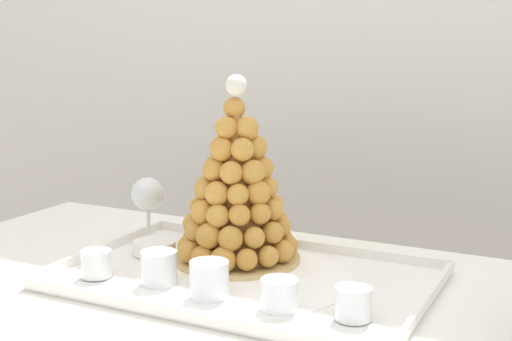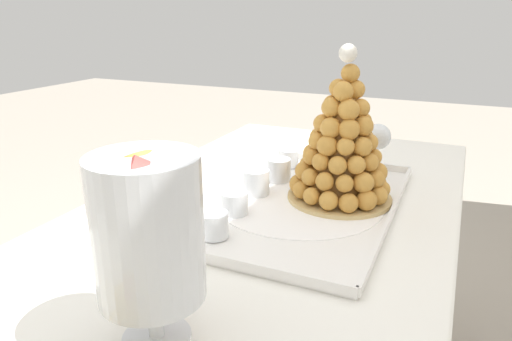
{
  "view_description": "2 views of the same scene",
  "coord_description": "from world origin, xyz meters",
  "px_view_note": "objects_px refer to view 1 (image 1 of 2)",
  "views": [
    {
      "loc": [
        0.41,
        -0.96,
        1.17
      ],
      "look_at": [
        -0.05,
        -0.03,
        0.98
      ],
      "focal_mm": 48.84,
      "sensor_mm": 36.0,
      "label": 1
    },
    {
      "loc": [
        0.81,
        0.36,
        1.17
      ],
      "look_at": [
        -0.04,
        -0.02,
        0.86
      ],
      "focal_mm": 32.77,
      "sensor_mm": 36.0,
      "label": 2
    }
  ],
  "objects_px": {
    "croquembouche": "(236,190)",
    "dessert_cup_centre": "(209,281)",
    "dessert_cup_mid_right": "(282,296)",
    "dessert_cup_mid_left": "(159,269)",
    "serving_tray": "(245,279)",
    "dessert_cup_left": "(96,264)",
    "wine_glass": "(148,196)",
    "dessert_cup_right": "(353,304)",
    "creme_brulee_ramekin": "(155,247)"
  },
  "relations": [
    {
      "from": "croquembouche",
      "to": "dessert_cup_centre",
      "type": "relative_size",
      "value": 5.46
    },
    {
      "from": "dessert_cup_mid_right",
      "to": "dessert_cup_mid_left",
      "type": "bearing_deg",
      "value": 177.25
    },
    {
      "from": "dessert_cup_mid_right",
      "to": "serving_tray",
      "type": "bearing_deg",
      "value": 138.51
    },
    {
      "from": "dessert_cup_mid_right",
      "to": "dessert_cup_centre",
      "type": "bearing_deg",
      "value": -178.09
    },
    {
      "from": "serving_tray",
      "to": "dessert_cup_left",
      "type": "bearing_deg",
      "value": -154.47
    },
    {
      "from": "croquembouche",
      "to": "dessert_cup_mid_left",
      "type": "xyz_separation_m",
      "value": [
        -0.06,
        -0.17,
        -0.11
      ]
    },
    {
      "from": "dessert_cup_left",
      "to": "dessert_cup_centre",
      "type": "bearing_deg",
      "value": 0.47
    },
    {
      "from": "serving_tray",
      "to": "wine_glass",
      "type": "bearing_deg",
      "value": 157.56
    },
    {
      "from": "dessert_cup_mid_right",
      "to": "dessert_cup_right",
      "type": "xyz_separation_m",
      "value": [
        0.11,
        0.01,
        0.0
      ]
    },
    {
      "from": "creme_brulee_ramekin",
      "to": "serving_tray",
      "type": "bearing_deg",
      "value": -11.72
    },
    {
      "from": "dessert_cup_right",
      "to": "wine_glass",
      "type": "bearing_deg",
      "value": 157.84
    },
    {
      "from": "dessert_cup_mid_left",
      "to": "dessert_cup_mid_right",
      "type": "xyz_separation_m",
      "value": [
        0.23,
        -0.01,
        -0.0
      ]
    },
    {
      "from": "dessert_cup_right",
      "to": "wine_glass",
      "type": "height_order",
      "value": "wine_glass"
    },
    {
      "from": "dessert_cup_mid_right",
      "to": "creme_brulee_ramekin",
      "type": "distance_m",
      "value": 0.37
    },
    {
      "from": "serving_tray",
      "to": "creme_brulee_ramekin",
      "type": "xyz_separation_m",
      "value": [
        -0.22,
        0.05,
        0.02
      ]
    },
    {
      "from": "wine_glass",
      "to": "dessert_cup_mid_right",
      "type": "bearing_deg",
      "value": -28.91
    },
    {
      "from": "wine_glass",
      "to": "creme_brulee_ramekin",
      "type": "bearing_deg",
      "value": -48.28
    },
    {
      "from": "dessert_cup_mid_left",
      "to": "dessert_cup_right",
      "type": "distance_m",
      "value": 0.34
    },
    {
      "from": "croquembouche",
      "to": "dessert_cup_right",
      "type": "relative_size",
      "value": 6.31
    },
    {
      "from": "dessert_cup_centre",
      "to": "serving_tray",
      "type": "bearing_deg",
      "value": 86.32
    },
    {
      "from": "serving_tray",
      "to": "dessert_cup_mid_left",
      "type": "height_order",
      "value": "dessert_cup_mid_left"
    },
    {
      "from": "dessert_cup_mid_left",
      "to": "dessert_cup_centre",
      "type": "height_order",
      "value": "dessert_cup_centre"
    },
    {
      "from": "dessert_cup_left",
      "to": "creme_brulee_ramekin",
      "type": "relative_size",
      "value": 0.64
    },
    {
      "from": "croquembouche",
      "to": "dessert_cup_centre",
      "type": "height_order",
      "value": "croquembouche"
    },
    {
      "from": "dessert_cup_centre",
      "to": "creme_brulee_ramekin",
      "type": "bearing_deg",
      "value": 143.93
    },
    {
      "from": "dessert_cup_mid_left",
      "to": "dessert_cup_mid_right",
      "type": "distance_m",
      "value": 0.23
    },
    {
      "from": "creme_brulee_ramekin",
      "to": "wine_glass",
      "type": "xyz_separation_m",
      "value": [
        -0.06,
        0.07,
        0.08
      ]
    },
    {
      "from": "dessert_cup_left",
      "to": "creme_brulee_ramekin",
      "type": "height_order",
      "value": "dessert_cup_left"
    },
    {
      "from": "croquembouche",
      "to": "creme_brulee_ramekin",
      "type": "relative_size",
      "value": 4.17
    },
    {
      "from": "dessert_cup_left",
      "to": "dessert_cup_centre",
      "type": "distance_m",
      "value": 0.22
    },
    {
      "from": "dessert_cup_centre",
      "to": "wine_glass",
      "type": "xyz_separation_m",
      "value": [
        -0.27,
        0.22,
        0.06
      ]
    },
    {
      "from": "dessert_cup_centre",
      "to": "dessert_cup_right",
      "type": "bearing_deg",
      "value": 4.53
    },
    {
      "from": "dessert_cup_right",
      "to": "croquembouche",
      "type": "bearing_deg",
      "value": 149.3
    },
    {
      "from": "croquembouche",
      "to": "creme_brulee_ramekin",
      "type": "bearing_deg",
      "value": -168.87
    },
    {
      "from": "serving_tray",
      "to": "dessert_cup_right",
      "type": "height_order",
      "value": "dessert_cup_right"
    },
    {
      "from": "dessert_cup_left",
      "to": "dessert_cup_mid_right",
      "type": "xyz_separation_m",
      "value": [
        0.35,
        0.01,
        0.0
      ]
    },
    {
      "from": "dessert_cup_left",
      "to": "wine_glass",
      "type": "relative_size",
      "value": 0.38
    },
    {
      "from": "creme_brulee_ramekin",
      "to": "wine_glass",
      "type": "distance_m",
      "value": 0.12
    },
    {
      "from": "dessert_cup_right",
      "to": "dessert_cup_mid_right",
      "type": "bearing_deg",
      "value": -172.44
    },
    {
      "from": "dessert_cup_mid_right",
      "to": "wine_glass",
      "type": "relative_size",
      "value": 0.42
    },
    {
      "from": "dessert_cup_mid_left",
      "to": "creme_brulee_ramekin",
      "type": "height_order",
      "value": "dessert_cup_mid_left"
    },
    {
      "from": "dessert_cup_mid_left",
      "to": "creme_brulee_ramekin",
      "type": "xyz_separation_m",
      "value": [
        -0.11,
        0.14,
        -0.01
      ]
    },
    {
      "from": "dessert_cup_centre",
      "to": "creme_brulee_ramekin",
      "type": "xyz_separation_m",
      "value": [
        -0.21,
        0.15,
        -0.01
      ]
    },
    {
      "from": "croquembouche",
      "to": "dessert_cup_mid_right",
      "type": "bearing_deg",
      "value": -46.13
    },
    {
      "from": "dessert_cup_mid_right",
      "to": "creme_brulee_ramekin",
      "type": "height_order",
      "value": "dessert_cup_mid_right"
    },
    {
      "from": "serving_tray",
      "to": "dessert_cup_right",
      "type": "xyz_separation_m",
      "value": [
        0.23,
        -0.09,
        0.02
      ]
    },
    {
      "from": "dessert_cup_mid_left",
      "to": "dessert_cup_mid_right",
      "type": "relative_size",
      "value": 1.03
    },
    {
      "from": "dessert_cup_mid_right",
      "to": "creme_brulee_ramekin",
      "type": "bearing_deg",
      "value": 156.0
    },
    {
      "from": "dessert_cup_centre",
      "to": "creme_brulee_ramekin",
      "type": "distance_m",
      "value": 0.26
    },
    {
      "from": "wine_glass",
      "to": "dessert_cup_left",
      "type": "bearing_deg",
      "value": -77.5
    }
  ]
}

